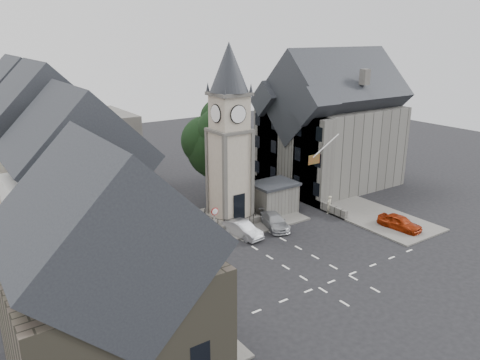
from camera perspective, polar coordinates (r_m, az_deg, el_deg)
ground at (r=38.32m, az=5.42°, el=-8.79°), size 120.00×120.00×0.00m
pavement_west at (r=37.65m, az=-15.85°, el=-9.81°), size 6.00×30.00×0.14m
pavement_east at (r=51.26m, az=10.09°, el=-1.98°), size 6.00×26.00×0.14m
central_island at (r=44.93m, az=0.39°, el=-4.52°), size 10.00×8.00×0.16m
road_markings at (r=34.79m, az=11.31°, el=-11.97°), size 20.00×8.00×0.01m
clock_tower at (r=41.75m, az=-1.28°, el=5.32°), size 4.86×4.86×16.25m
stone_shelter at (r=45.88m, az=4.14°, el=-2.13°), size 4.30×3.30×3.08m
town_tree at (r=47.18m, az=-2.57°, el=5.31°), size 7.20×7.20×10.80m
warning_sign_post at (r=39.84m, az=-3.08°, el=-4.48°), size 0.70×0.19×2.85m
terrace_pink at (r=44.00m, az=-24.52°, el=2.30°), size 8.10×7.60×12.80m
terrace_cream at (r=36.39m, az=-22.18°, el=-0.34°), size 8.10×7.60×12.80m
terrace_tudor at (r=29.13m, az=-18.54°, el=-5.08°), size 8.10×7.60×12.00m
building_sw_stone at (r=21.40m, az=-15.19°, el=-15.90°), size 8.60×7.60×10.40m
backdrop_west at (r=56.68m, az=-23.00°, el=2.91°), size 20.00×10.00×8.00m
east_building at (r=54.14m, az=10.97°, el=5.82°), size 14.40×11.40×12.60m
east_boundary_wall at (r=50.72m, az=6.27°, el=-1.57°), size 0.40×16.00×0.90m
flagpole at (r=43.89m, az=10.43°, el=4.14°), size 3.68×0.10×2.74m
car_west_blue at (r=34.15m, az=-4.42°, el=-10.99°), size 4.18×2.96×1.32m
car_west_silver at (r=34.30m, az=-4.57°, el=-10.92°), size 3.81×3.37×1.25m
car_west_grey at (r=40.64m, az=-10.17°, el=-6.29°), size 5.70×4.69×1.44m
car_island_silver at (r=40.74m, az=0.30°, el=-6.01°), size 1.99×4.23×1.34m
car_island_east at (r=42.66m, az=4.21°, el=-5.01°), size 2.93×4.65×1.26m
car_east_red at (r=44.47m, az=18.88°, el=-4.92°), size 2.06×4.14×1.35m
pedestrian at (r=46.51m, az=10.81°, el=-2.96°), size 0.75×0.59×1.82m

